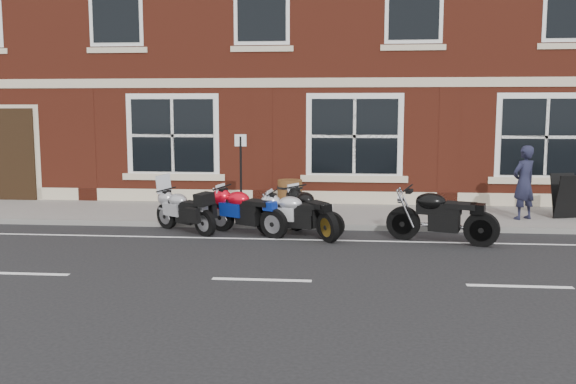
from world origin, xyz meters
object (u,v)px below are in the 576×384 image
object	(u,v)px
moto_sport_black	(311,211)
moto_touring_silver	(184,209)
a_board_sign	(566,196)
moto_sport_red	(246,210)
pedestrian_left	(524,183)
parking_sign	(241,170)
moto_naked_black	(440,214)
moto_sport_silver	(298,214)
barrel_planter	(290,194)

from	to	relation	value
moto_sport_black	moto_touring_silver	bearing A→B (deg)	143.82
moto_sport_black	a_board_sign	bearing A→B (deg)	-12.85
moto_sport_red	pedestrian_left	distance (m)	6.57
parking_sign	moto_naked_black	bearing A→B (deg)	-19.15
moto_naked_black	a_board_sign	size ratio (longest dim) A/B	2.07
moto_sport_red	moto_sport_silver	xyz separation A→B (m)	(1.14, -0.21, -0.03)
moto_sport_silver	parking_sign	size ratio (longest dim) A/B	0.97
moto_sport_silver	moto_naked_black	distance (m)	2.93
moto_sport_black	a_board_sign	world-z (taller)	a_board_sign
barrel_planter	parking_sign	size ratio (longest dim) A/B	0.38
moto_touring_silver	moto_sport_black	size ratio (longest dim) A/B	0.88
moto_sport_red	barrel_planter	world-z (taller)	moto_sport_red
moto_sport_black	moto_naked_black	bearing A→B (deg)	-42.72
pedestrian_left	barrel_planter	xyz separation A→B (m)	(-5.62, 1.11, -0.49)
barrel_planter	moto_naked_black	bearing A→B (deg)	-45.32
moto_sport_black	moto_sport_silver	world-z (taller)	moto_sport_black
a_board_sign	parking_sign	distance (m)	7.78
moto_sport_black	parking_sign	bearing A→B (deg)	109.62
moto_sport_silver	moto_sport_red	bearing A→B (deg)	93.96
moto_sport_red	moto_sport_silver	size ratio (longest dim) A/B	0.97
moto_sport_silver	barrel_planter	size ratio (longest dim) A/B	2.56
moto_naked_black	pedestrian_left	distance (m)	3.24
barrel_planter	parking_sign	xyz separation A→B (m)	(-1.02, -1.59, 0.78)
moto_naked_black	a_board_sign	world-z (taller)	a_board_sign
moto_sport_red	a_board_sign	distance (m)	7.67
moto_touring_silver	moto_naked_black	size ratio (longest dim) A/B	0.73
moto_sport_red	pedestrian_left	world-z (taller)	pedestrian_left
parking_sign	moto_sport_silver	bearing A→B (deg)	-42.97
moto_naked_black	parking_sign	size ratio (longest dim) A/B	1.10
moto_sport_red	pedestrian_left	bearing A→B (deg)	-44.29
moto_sport_red	pedestrian_left	size ratio (longest dim) A/B	1.08
moto_sport_red	moto_naked_black	size ratio (longest dim) A/B	0.86
moto_sport_red	barrel_planter	xyz separation A→B (m)	(0.68, 2.93, -0.04)
moto_sport_silver	pedestrian_left	bearing A→B (deg)	-54.03
a_board_sign	parking_sign	xyz separation A→B (m)	(-7.71, -0.79, 0.62)
parking_sign	barrel_planter	bearing A→B (deg)	60.78
pedestrian_left	moto_touring_silver	bearing A→B (deg)	-20.45
moto_sport_silver	barrel_planter	bearing A→B (deg)	22.79
moto_sport_silver	moto_sport_black	bearing A→B (deg)	-40.11
pedestrian_left	a_board_sign	size ratio (longest dim) A/B	1.65
moto_sport_red	parking_sign	bearing A→B (deg)	43.75
pedestrian_left	barrel_planter	distance (m)	5.75
a_board_sign	barrel_planter	bearing A→B (deg)	156.55
moto_sport_red	moto_touring_silver	bearing A→B (deg)	113.10
a_board_sign	parking_sign	size ratio (longest dim) A/B	0.53
moto_naked_black	barrel_planter	distance (m)	4.80
moto_sport_black	barrel_planter	world-z (taller)	moto_sport_black
moto_naked_black	parking_sign	world-z (taller)	parking_sign
pedestrian_left	moto_sport_silver	bearing A→B (deg)	-11.11
moto_sport_black	moto_sport_silver	bearing A→B (deg)	-177.19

